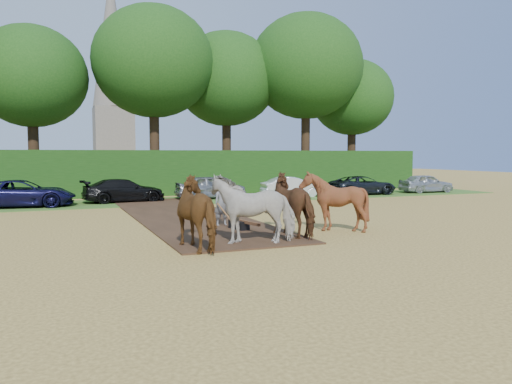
# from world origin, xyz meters

# --- Properties ---
(ground) EXTENTS (120.00, 120.00, 0.00)m
(ground) POSITION_xyz_m (0.00, 0.00, 0.00)
(ground) COLOR gold
(ground) RESTS_ON ground
(earth_strip) EXTENTS (4.50, 17.00, 0.05)m
(earth_strip) POSITION_xyz_m (1.50, 7.00, 0.03)
(earth_strip) COLOR #472D1C
(earth_strip) RESTS_ON ground
(grass_verge) EXTENTS (50.00, 5.00, 0.03)m
(grass_verge) POSITION_xyz_m (0.00, 14.00, 0.01)
(grass_verge) COLOR #38601E
(grass_verge) RESTS_ON ground
(hedgerow) EXTENTS (46.00, 1.60, 3.00)m
(hedgerow) POSITION_xyz_m (0.00, 18.50, 1.50)
(hedgerow) COLOR #14380F
(hedgerow) RESTS_ON ground
(plough_team) EXTENTS (7.16, 5.75, 2.15)m
(plough_team) POSITION_xyz_m (2.69, 0.04, 1.06)
(plough_team) COLOR brown
(plough_team) RESTS_ON ground
(parked_cars) EXTENTS (40.94, 3.46, 1.48)m
(parked_cars) POSITION_xyz_m (1.58, 13.95, 0.69)
(parked_cars) COLOR #A4A5AA
(parked_cars) RESTS_ON ground
(treeline) EXTENTS (48.70, 10.60, 14.21)m
(treeline) POSITION_xyz_m (-1.69, 21.69, 8.97)
(treeline) COLOR #382616
(treeline) RESTS_ON ground
(church) EXTENTS (5.20, 5.20, 27.00)m
(church) POSITION_xyz_m (4.00, 55.00, 13.73)
(church) COLOR slate
(church) RESTS_ON ground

